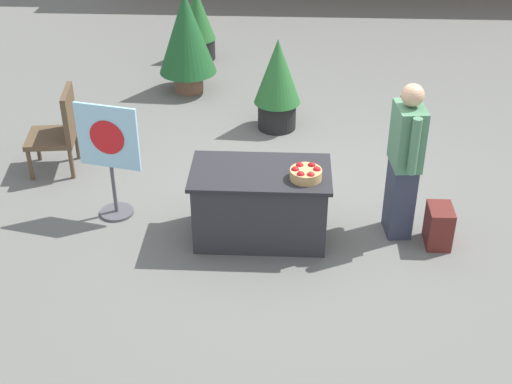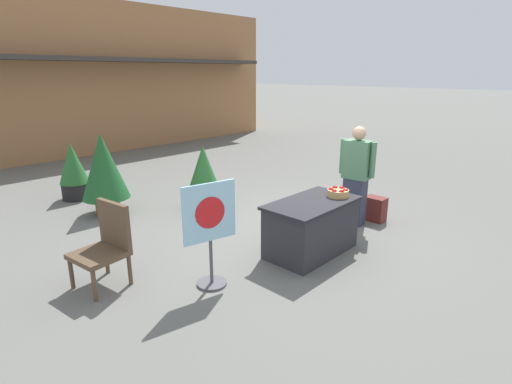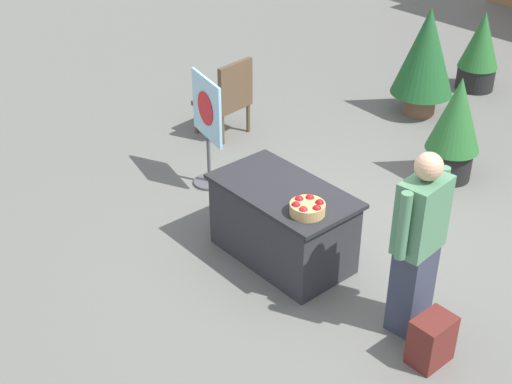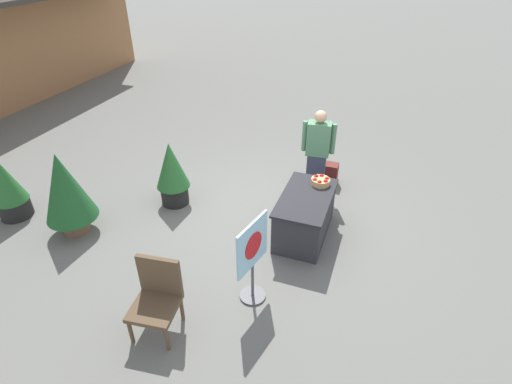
% 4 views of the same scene
% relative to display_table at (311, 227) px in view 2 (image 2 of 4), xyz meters
% --- Properties ---
extents(ground_plane, '(120.00, 120.00, 0.00)m').
position_rel_display_table_xyz_m(ground_plane, '(0.40, 0.65, -0.38)').
color(ground_plane, slate).
extents(storefront_building, '(11.98, 5.52, 4.53)m').
position_rel_display_table_xyz_m(storefront_building, '(2.33, 11.23, 1.89)').
color(storefront_building, '#9E6B42').
rests_on(storefront_building, ground_plane).
extents(display_table, '(1.38, 0.78, 0.76)m').
position_rel_display_table_xyz_m(display_table, '(0.00, 0.00, 0.00)').
color(display_table, '#2D2D33').
rests_on(display_table, ground_plane).
extents(apple_basket, '(0.31, 0.31, 0.13)m').
position_rel_display_table_xyz_m(apple_basket, '(0.44, -0.13, 0.44)').
color(apple_basket, tan).
rests_on(apple_basket, display_table).
extents(person_visitor, '(0.30, 0.61, 1.64)m').
position_rel_display_table_xyz_m(person_visitor, '(1.41, 0.14, 0.45)').
color(person_visitor, '#33384C').
rests_on(person_visitor, ground_plane).
extents(backpack, '(0.24, 0.34, 0.42)m').
position_rel_display_table_xyz_m(backpack, '(1.79, -0.06, -0.17)').
color(backpack, maroon).
rests_on(backpack, ground_plane).
extents(poster_board, '(0.66, 0.36, 1.27)m').
position_rel_display_table_xyz_m(poster_board, '(-1.56, 0.33, 0.34)').
color(poster_board, '#4C4C51').
rests_on(poster_board, ground_plane).
extents(patio_chair, '(0.61, 0.61, 1.00)m').
position_rel_display_table_xyz_m(patio_chair, '(-2.38, 1.27, 0.15)').
color(patio_chair, brown).
rests_on(patio_chair, ground_plane).
extents(potted_plant_near_right, '(0.60, 0.60, 1.22)m').
position_rel_display_table_xyz_m(potted_plant_near_right, '(0.11, 2.48, 0.27)').
color(potted_plant_near_right, black).
rests_on(potted_plant_near_right, ground_plane).
extents(potted_plant_near_left, '(0.57, 0.57, 1.13)m').
position_rel_display_table_xyz_m(potted_plant_near_left, '(-1.21, 4.93, 0.20)').
color(potted_plant_near_left, black).
rests_on(potted_plant_near_left, ground_plane).
extents(potted_plant_far_left, '(0.82, 0.82, 1.46)m').
position_rel_display_table_xyz_m(potted_plant_far_left, '(-1.20, 3.62, 0.45)').
color(potted_plant_far_left, brown).
rests_on(potted_plant_far_left, ground_plane).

